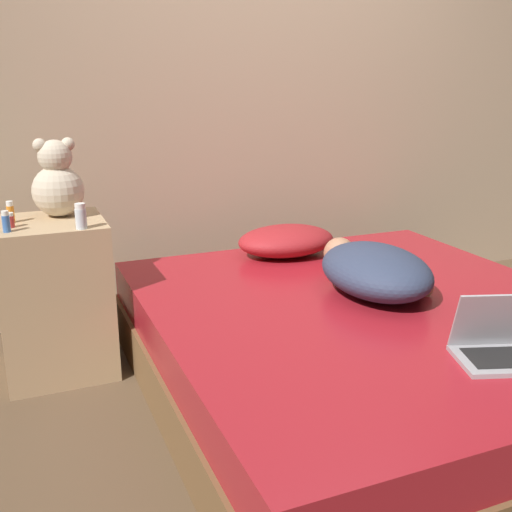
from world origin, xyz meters
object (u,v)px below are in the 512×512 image
Objects in this scene: person_lying at (374,269)px; bottle_clear at (81,216)px; bottle_red at (10,220)px; pillow at (286,241)px; laptop at (508,344)px; bottle_orange at (10,212)px; teddy_bear at (57,183)px; bottle_blue at (6,222)px.

bottle_clear is at bearing 166.58° from person_lying.
person_lying is 1.52m from bottle_red.
laptop is (0.16, -1.35, -0.03)m from pillow.
pillow is 1.36m from laptop.
bottle_red is at bearing -92.33° from bottle_orange.
bottle_orange is (-0.20, -0.05, -0.10)m from teddy_bear.
laptop is 3.80× the size of bottle_clear.
person_lying is 1.55m from bottle_orange.
bottle_orange is (-1.45, 1.33, 0.29)m from laptop.
pillow is at bearing 1.25° from bottle_orange.
bottle_orange is at bearing 83.24° from bottle_blue.
bottle_orange is at bearing 139.62° from bottle_clear.
person_lying is at bearing -29.06° from teddy_bear.
bottle_clear is (0.06, -0.27, -0.10)m from teddy_bear.
teddy_bear is (-1.20, 0.67, 0.34)m from person_lying.
person_lying is 8.77× the size of bottle_blue.
bottle_clear is at bearing -40.38° from bottle_orange.
bottle_clear reaches higher than bottle_blue.
bottle_orange is (0.00, 0.09, 0.01)m from bottle_red.
teddy_bear reaches higher than laptop.
pillow is at bearing 8.37° from bottle_blue.
pillow is 0.68× the size of person_lying.
laptop is at bearing -40.31° from bottle_red.
laptop is 1.65m from bottle_clear.
pillow is 5.57× the size of bottle_orange.
pillow is at bearing 5.19° from bottle_red.
laptop is 4.60× the size of bottle_blue.
bottle_red is at bearing 78.06° from bottle_blue.
person_lying reaches higher than pillow.
bottle_blue is at bearing -171.63° from pillow.
bottle_clear is at bearing -78.08° from teddy_bear.
pillow is 1.32m from bottle_orange.
bottle_clear is 0.29m from bottle_blue.
teddy_bear is at bearing 44.50° from bottle_blue.
pillow is 1.51× the size of teddy_bear.
bottle_clear is (-1.14, 0.39, 0.25)m from person_lying.
bottle_orange is at bearing -165.33° from teddy_bear.
pillow is at bearing 13.56° from bottle_clear.
pillow is 1.10m from bottle_clear.
bottle_clear is (-1.03, -0.25, 0.27)m from pillow.
bottle_orange is at bearing -178.75° from pillow.
teddy_bear is 0.28m from bottle_red.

